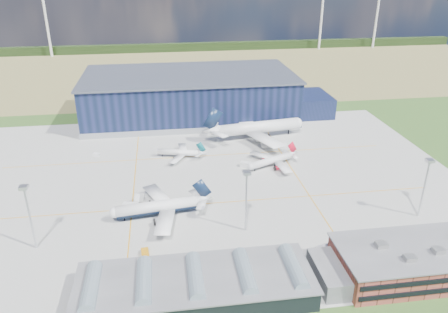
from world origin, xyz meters
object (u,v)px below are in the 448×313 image
(light_mast_west, at_px, (28,207))
(airliner_red, at_px, (271,157))
(airstair, at_px, (139,200))
(car_b, at_px, (414,246))
(hangar, at_px, (194,97))
(airliner_widebody, at_px, (258,121))
(ops_building, at_px, (413,261))
(airliner_regional, at_px, (178,150))
(gse_cart_b, at_px, (96,155))
(light_mast_center, at_px, (246,192))
(gse_van_b, at_px, (246,165))
(gse_tug_a, at_px, (145,253))
(gse_cart_a, at_px, (285,145))
(gse_van_c, at_px, (323,249))
(gse_tug_b, at_px, (201,260))
(gse_van_a, at_px, (131,206))
(light_mast_east, at_px, (426,179))
(car_a, at_px, (413,246))
(airliner_navy, at_px, (157,201))

(light_mast_west, distance_m, airliner_red, 103.91)
(airstair, height_order, car_b, airstair)
(hangar, distance_m, airliner_widebody, 50.55)
(hangar, distance_m, ops_building, 163.51)
(airliner_regional, relative_size, gse_cart_b, 8.03)
(light_mast_center, bearing_deg, gse_van_b, 78.75)
(airliner_widebody, xyz_separation_m, gse_tug_a, (-57.38, -93.34, -8.38))
(hangar, bearing_deg, gse_van_b, -77.13)
(light_mast_center, height_order, gse_cart_a, light_mast_center)
(light_mast_center, distance_m, car_b, 57.68)
(gse_van_c, bearing_deg, gse_tug_b, 68.07)
(hangar, xyz_separation_m, gse_van_a, (-33.24, -104.59, -10.36))
(airliner_red, xyz_separation_m, gse_tug_b, (-38.05, -64.03, -3.95))
(gse_tug_a, relative_size, airstair, 0.78)
(light_mast_west, relative_size, airliner_widebody, 0.41)
(gse_van_a, xyz_separation_m, gse_cart_b, (-18.78, 52.27, -0.57))
(ops_building, distance_m, gse_tug_a, 82.30)
(light_mast_east, height_order, gse_cart_b, light_mast_east)
(airliner_red, distance_m, gse_tug_b, 74.59)
(gse_tug_a, bearing_deg, airliner_regional, 72.91)
(airliner_red, height_order, car_a, airliner_red)
(light_mast_east, distance_m, gse_van_a, 108.28)
(airliner_red, distance_m, gse_van_a, 67.93)
(light_mast_west, distance_m, airstair, 43.05)
(gse_cart_a, distance_m, airstair, 85.50)
(gse_tug_b, bearing_deg, airliner_navy, 119.79)
(ops_building, height_order, light_mast_east, light_mast_east)
(light_mast_west, height_order, gse_van_b, light_mast_west)
(airliner_widebody, xyz_separation_m, airstair, (-60.10, -60.06, -7.62))
(airliner_navy, height_order, gse_cart_a, airliner_navy)
(ops_building, height_order, gse_cart_a, ops_building)
(light_mast_east, distance_m, gse_van_c, 47.69)
(airliner_navy, relative_size, car_b, 9.67)
(light_mast_east, xyz_separation_m, gse_cart_a, (-30.96, 71.45, -14.85))
(airliner_widebody, height_order, gse_cart_a, airliner_widebody)
(ops_building, bearing_deg, hangar, 108.63)
(hangar, relative_size, light_mast_east, 6.30)
(light_mast_west, distance_m, airliner_widebody, 125.57)
(airliner_widebody, height_order, car_a, airliner_widebody)
(light_mast_east, relative_size, airliner_widebody, 0.41)
(gse_tug_b, distance_m, gse_cart_a, 100.52)
(gse_van_b, bearing_deg, gse_cart_a, -20.15)
(gse_tug_b, relative_size, car_b, 0.82)
(airstair, bearing_deg, gse_van_b, 46.61)
(gse_van_c, relative_size, car_b, 1.21)
(ops_building, height_order, airliner_red, ops_building)
(gse_van_a, bearing_deg, gse_tug_a, -153.20)
(airliner_red, bearing_deg, gse_cart_a, -144.39)
(car_a, bearing_deg, airliner_regional, 29.94)
(light_mast_center, xyz_separation_m, gse_cart_b, (-59.21, 72.49, -14.75))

